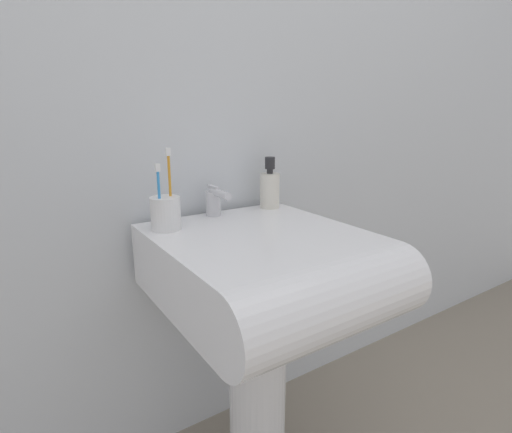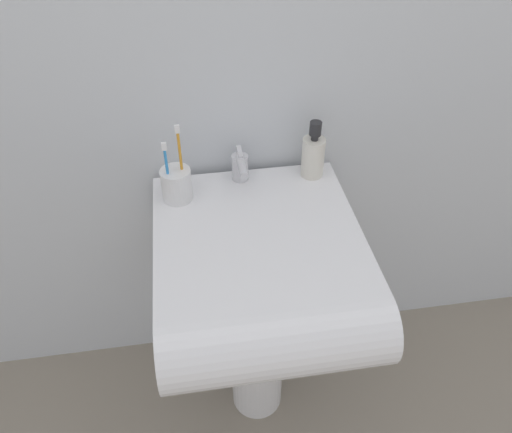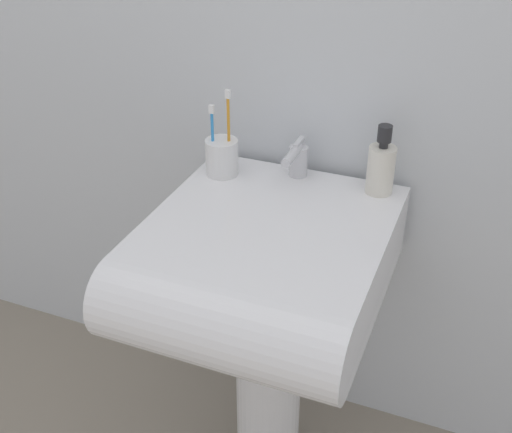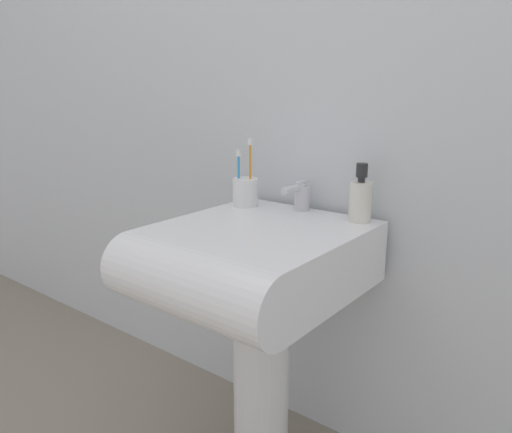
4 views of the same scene
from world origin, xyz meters
name	(u,v)px [view 1 (image 1 of 4)]	position (x,y,z in m)	size (l,w,h in m)	color
wall_back	(201,66)	(0.00, 0.30, 1.20)	(5.00, 0.05, 2.40)	silver
sink_pedestal	(257,388)	(0.00, 0.00, 0.30)	(0.16, 0.16, 0.59)	white
sink_basin	(272,272)	(0.00, -0.06, 0.68)	(0.50, 0.60, 0.17)	white
faucet	(215,201)	(-0.01, 0.21, 0.82)	(0.05, 0.12, 0.09)	silver
toothbrush_cup	(166,212)	(-0.19, 0.16, 0.81)	(0.08, 0.08, 0.21)	white
soap_bottle	(270,188)	(0.19, 0.21, 0.83)	(0.06, 0.06, 0.16)	silver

